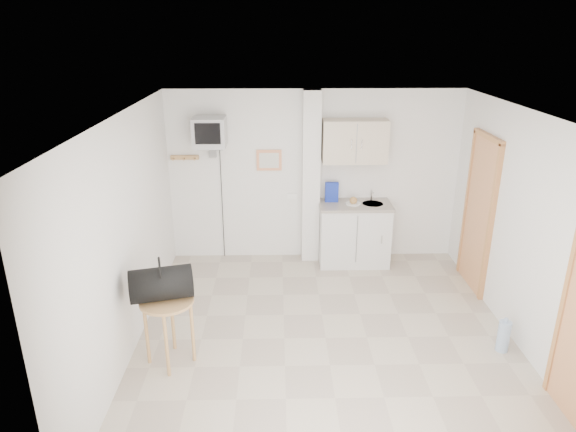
{
  "coord_description": "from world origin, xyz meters",
  "views": [
    {
      "loc": [
        -0.53,
        -4.94,
        3.31
      ],
      "look_at": [
        -0.41,
        0.6,
        1.25
      ],
      "focal_mm": 32.0,
      "sensor_mm": 36.0,
      "label": 1
    }
  ],
  "objects_px": {
    "water_bottle": "(504,336)",
    "round_table": "(168,311)",
    "crt_television": "(210,133)",
    "duffel_bag": "(161,284)"
  },
  "relations": [
    {
      "from": "crt_television",
      "to": "round_table",
      "type": "xyz_separation_m",
      "value": [
        -0.2,
        -2.42,
        -1.33
      ]
    },
    {
      "from": "crt_television",
      "to": "water_bottle",
      "type": "bearing_deg",
      "value": -34.49
    },
    {
      "from": "crt_television",
      "to": "water_bottle",
      "type": "relative_size",
      "value": 5.43
    },
    {
      "from": "duffel_bag",
      "to": "water_bottle",
      "type": "xyz_separation_m",
      "value": [
        3.58,
        0.1,
        -0.72
      ]
    },
    {
      "from": "duffel_bag",
      "to": "water_bottle",
      "type": "bearing_deg",
      "value": -12.85
    },
    {
      "from": "crt_television",
      "to": "round_table",
      "type": "bearing_deg",
      "value": -94.74
    },
    {
      "from": "water_bottle",
      "to": "round_table",
      "type": "bearing_deg",
      "value": -178.02
    },
    {
      "from": "crt_television",
      "to": "duffel_bag",
      "type": "relative_size",
      "value": 3.18
    },
    {
      "from": "round_table",
      "to": "duffel_bag",
      "type": "relative_size",
      "value": 1.08
    },
    {
      "from": "duffel_bag",
      "to": "round_table",
      "type": "bearing_deg",
      "value": -43.44
    }
  ]
}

